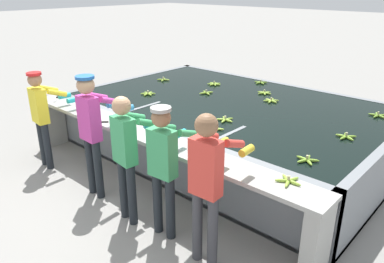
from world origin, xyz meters
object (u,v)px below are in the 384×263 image
(worker_4, at_px, (208,177))
(banana_bunch_floating_8, at_px, (163,80))
(banana_bunch_floating_5, at_px, (261,82))
(banana_bunch_floating_12, at_px, (378,115))
(worker_0, at_px, (42,111))
(banana_bunch_ledge_0, at_px, (288,181))
(knife_0, at_px, (110,122))
(banana_bunch_floating_0, at_px, (225,120))
(banana_bunch_floating_3, at_px, (148,94))
(banana_bunch_floating_9, at_px, (206,93))
(worker_3, at_px, (165,160))
(banana_bunch_floating_11, at_px, (271,101))
(worker_1, at_px, (92,125))
(banana_bunch_floating_10, at_px, (307,160))
(banana_bunch_floating_2, at_px, (214,129))
(knife_1, at_px, (57,98))
(banana_bunch_floating_4, at_px, (214,84))
(worker_2, at_px, (127,149))
(banana_bunch_floating_7, at_px, (264,93))
(banana_bunch_floating_6, at_px, (346,137))

(worker_4, xyz_separation_m, banana_bunch_floating_8, (-3.55, 2.78, -0.09))
(banana_bunch_floating_5, relative_size, banana_bunch_floating_12, 1.00)
(worker_0, height_order, banana_bunch_ledge_0, worker_0)
(worker_4, relative_size, banana_bunch_floating_8, 6.67)
(worker_0, height_order, knife_0, worker_0)
(banana_bunch_floating_5, bearing_deg, banana_bunch_floating_0, -69.90)
(banana_bunch_floating_3, relative_size, banana_bunch_floating_9, 1.04)
(banana_bunch_floating_5, xyz_separation_m, banana_bunch_floating_8, (-1.65, -1.18, 0.00))
(banana_bunch_floating_5, height_order, banana_bunch_floating_12, same)
(worker_3, height_order, banana_bunch_floating_11, worker_3)
(worker_1, bearing_deg, worker_3, 0.95)
(banana_bunch_floating_8, xyz_separation_m, banana_bunch_floating_10, (4.02, -1.55, -0.00))
(worker_3, bearing_deg, banana_bunch_floating_10, 45.60)
(banana_bunch_floating_2, xyz_separation_m, banana_bunch_floating_5, (-0.95, 2.68, 0.00))
(banana_bunch_floating_11, bearing_deg, knife_1, -140.44)
(worker_0, relative_size, banana_bunch_floating_8, 6.17)
(worker_3, distance_m, banana_bunch_ledge_0, 1.36)
(banana_bunch_floating_2, relative_size, banana_bunch_floating_4, 0.99)
(worker_0, bearing_deg, worker_4, -0.06)
(banana_bunch_floating_12, distance_m, knife_0, 4.09)
(worker_2, bearing_deg, banana_bunch_floating_7, 93.41)
(worker_0, distance_m, worker_4, 3.41)
(worker_2, height_order, banana_bunch_floating_10, worker_2)
(worker_4, relative_size, banana_bunch_floating_5, 6.21)
(worker_4, bearing_deg, banana_bunch_floating_11, 109.60)
(banana_bunch_floating_12, bearing_deg, knife_1, -148.01)
(banana_bunch_floating_7, distance_m, banana_bunch_ledge_0, 3.35)
(banana_bunch_floating_3, xyz_separation_m, knife_1, (-1.01, -1.27, -0.01))
(worker_4, bearing_deg, banana_bunch_floating_2, 126.56)
(banana_bunch_floating_4, relative_size, knife_0, 1.03)
(worker_4, xyz_separation_m, banana_bunch_floating_9, (-2.22, 2.61, -0.09))
(banana_bunch_floating_3, xyz_separation_m, banana_bunch_floating_7, (1.56, 1.49, 0.00))
(banana_bunch_floating_5, height_order, banana_bunch_floating_8, same)
(banana_bunch_floating_9, relative_size, banana_bunch_floating_11, 0.96)
(worker_1, xyz_separation_m, banana_bunch_floating_11, (0.99, 2.96, -0.13))
(banana_bunch_floating_11, bearing_deg, banana_bunch_floating_6, -25.43)
(worker_3, height_order, banana_bunch_floating_6, worker_3)
(worker_4, xyz_separation_m, banana_bunch_floating_7, (-1.42, 3.34, -0.10))
(banana_bunch_floating_0, distance_m, knife_1, 3.13)
(banana_bunch_floating_11, bearing_deg, banana_bunch_floating_2, -86.01)
(worker_2, relative_size, banana_bunch_floating_10, 5.95)
(worker_0, distance_m, worker_1, 1.36)
(banana_bunch_floating_10, height_order, banana_bunch_floating_12, same)
(banana_bunch_floating_2, bearing_deg, banana_bunch_floating_9, 133.63)
(banana_bunch_floating_8, bearing_deg, worker_1, -61.44)
(banana_bunch_ledge_0, bearing_deg, knife_1, -179.31)
(banana_bunch_floating_4, bearing_deg, worker_0, -105.39)
(banana_bunch_floating_3, bearing_deg, worker_4, -31.76)
(worker_3, relative_size, banana_bunch_floating_10, 5.83)
(banana_bunch_floating_0, xyz_separation_m, knife_1, (-2.92, -1.10, -0.01))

